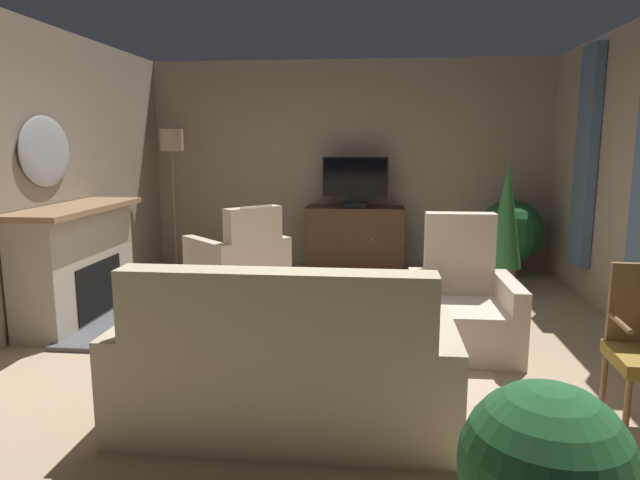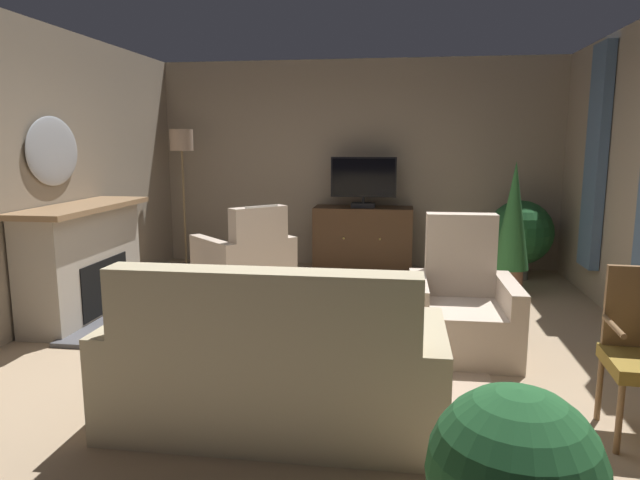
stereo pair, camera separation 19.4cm
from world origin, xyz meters
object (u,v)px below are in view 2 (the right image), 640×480
object	(u,v)px
fireplace	(86,264)
folded_newspaper	(312,300)
tv_remote	(329,298)
wall_mirror_oval	(53,151)
coffee_table	(300,306)
armchair_angled_to_table	(462,311)
armchair_in_far_corner	(246,262)
television	(363,181)
tv_cabinet	(363,240)
sofa_floral	(275,375)
cat	(218,312)
potted_plant_on_hearth_side	(520,233)
potted_plant_leafy_by_curtain	(513,224)
floor_lamp	(182,159)

from	to	relation	value
fireplace	folded_newspaper	bearing A→B (deg)	-14.91
fireplace	tv_remote	xyz separation A→B (m)	(2.47, -0.59, -0.08)
tv_remote	wall_mirror_oval	bearing A→B (deg)	-143.34
fireplace	coffee_table	xyz separation A→B (m)	(2.24, -0.62, -0.15)
armchair_angled_to_table	armchair_in_far_corner	world-z (taller)	armchair_angled_to_table
television	tv_cabinet	bearing A→B (deg)	90.00
fireplace	tv_remote	size ratio (longest dim) A/B	10.12
tv_remote	sofa_floral	size ratio (longest dim) A/B	0.08
fireplace	cat	distance (m)	1.40
fireplace	wall_mirror_oval	size ratio (longest dim) A/B	2.10
television	tv_remote	size ratio (longest dim) A/B	5.05
tv_cabinet	tv_remote	bearing A→B (deg)	-91.20
fireplace	television	xyz separation A→B (m)	(2.54, 2.44, 0.67)
tv_remote	potted_plant_on_hearth_side	xyz separation A→B (m)	(2.04, 2.84, 0.13)
potted_plant_leafy_by_curtain	fireplace	bearing A→B (deg)	-163.16
potted_plant_leafy_by_curtain	floor_lamp	bearing A→B (deg)	166.43
armchair_angled_to_table	cat	world-z (taller)	armchair_angled_to_table
tv_cabinet	cat	size ratio (longest dim) A/B	2.36
fireplace	floor_lamp	xyz separation A→B (m)	(0.12, 2.28, 0.95)
folded_newspaper	potted_plant_leafy_by_curtain	bearing A→B (deg)	26.25
television	folded_newspaper	size ratio (longest dim) A/B	2.86
tv_remote	floor_lamp	xyz separation A→B (m)	(-2.35, 2.87, 1.03)
armchair_angled_to_table	floor_lamp	world-z (taller)	floor_lamp
sofa_floral	armchair_angled_to_table	xyz separation A→B (m)	(1.23, 1.47, 0.00)
fireplace	wall_mirror_oval	xyz separation A→B (m)	(-0.25, -0.00, 1.09)
tv_remote	armchair_in_far_corner	distance (m)	2.23
sofa_floral	coffee_table	bearing A→B (deg)	93.34
fireplace	television	distance (m)	3.58
wall_mirror_oval	tv_remote	bearing A→B (deg)	-12.29
armchair_in_far_corner	fireplace	bearing A→B (deg)	-134.56
armchair_angled_to_table	tv_cabinet	bearing A→B (deg)	108.96
tv_cabinet	armchair_angled_to_table	size ratio (longest dim) A/B	1.18
fireplace	potted_plant_leafy_by_curtain	bearing A→B (deg)	16.84
tv_cabinet	folded_newspaper	world-z (taller)	tv_cabinet
folded_newspaper	television	bearing A→B (deg)	67.44
sofa_floral	potted_plant_leafy_by_curtain	world-z (taller)	potted_plant_leafy_by_curtain
potted_plant_on_hearth_side	tv_cabinet	bearing A→B (deg)	172.92
cat	folded_newspaper	bearing A→B (deg)	-30.76
cat	armchair_angled_to_table	bearing A→B (deg)	-10.61
tv_cabinet	folded_newspaper	xyz separation A→B (m)	(-0.20, -3.12, 0.04)
tv_remote	potted_plant_leafy_by_curtain	size ratio (longest dim) A/B	0.11
tv_cabinet	cat	xyz separation A→B (m)	(-1.20, -2.52, -0.29)
tv_cabinet	armchair_in_far_corner	bearing A→B (deg)	-136.45
cat	fireplace	bearing A→B (deg)	178.91
tv_cabinet	coffee_table	size ratio (longest dim) A/B	1.51
sofa_floral	armchair_angled_to_table	bearing A→B (deg)	49.95
tv_remote	armchair_angled_to_table	size ratio (longest dim) A/B	0.15
television	fireplace	bearing A→B (deg)	-136.12
television	floor_lamp	xyz separation A→B (m)	(-2.41, -0.16, 0.28)
sofa_floral	floor_lamp	xyz separation A→B (m)	(-2.19, 4.18, 1.15)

